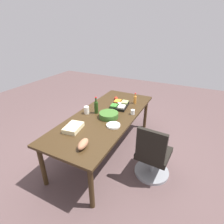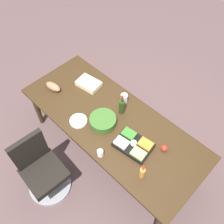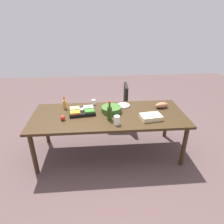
{
  "view_description": "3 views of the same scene",
  "coord_description": "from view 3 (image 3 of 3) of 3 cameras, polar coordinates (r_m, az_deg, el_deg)",
  "views": [
    {
      "loc": [
        2.45,
        1.37,
        2.22
      ],
      "look_at": [
        -0.1,
        0.09,
        0.8
      ],
      "focal_mm": 28.19,
      "sensor_mm": 36.0,
      "label": 1
    },
    {
      "loc": [
        -1.27,
        1.28,
        3.32
      ],
      "look_at": [
        0.04,
        -0.05,
        0.85
      ],
      "focal_mm": 39.99,
      "sensor_mm": 36.0,
      "label": 2
    },
    {
      "loc": [
        -0.18,
        -2.85,
        2.22
      ],
      "look_at": [
        0.05,
        -0.01,
        0.81
      ],
      "focal_mm": 31.3,
      "sensor_mm": 36.0,
      "label": 3
    }
  ],
  "objects": [
    {
      "name": "wine_bottle",
      "position": [
        2.99,
        -0.68,
        -0.27
      ],
      "size": [
        0.08,
        0.08,
        0.31
      ],
      "color": "#223C14",
      "rests_on": "conference_table"
    },
    {
      "name": "dressing_bottle",
      "position": [
        3.47,
        -13.64,
        2.23
      ],
      "size": [
        0.07,
        0.07,
        0.22
      ],
      "color": "#CB7F31",
      "rests_on": "conference_table"
    },
    {
      "name": "office_chair",
      "position": [
        4.27,
        1.68,
        0.44
      ],
      "size": [
        0.56,
        0.56,
        0.94
      ],
      "color": "gray",
      "rests_on": "ground"
    },
    {
      "name": "salad_bowl",
      "position": [
        3.28,
        -0.19,
        0.8
      ],
      "size": [
        0.38,
        0.38,
        0.09
      ],
      "primitive_type": "cylinder",
      "rotation": [
        0.0,
        0.0,
        0.16
      ],
      "color": "#355E23",
      "rests_on": "conference_table"
    },
    {
      "name": "sheet_cake",
      "position": [
        3.11,
        11.3,
        -1.41
      ],
      "size": [
        0.35,
        0.27,
        0.07
      ],
      "primitive_type": "cube",
      "rotation": [
        0.0,
        0.0,
        0.15
      ],
      "color": "beige",
      "rests_on": "conference_table"
    },
    {
      "name": "paper_cup",
      "position": [
        3.57,
        -5.39,
        2.89
      ],
      "size": [
        0.07,
        0.07,
        0.09
      ],
      "primitive_type": "cylinder",
      "rotation": [
        0.0,
        0.0,
        -0.02
      ],
      "color": "white",
      "rests_on": "conference_table"
    },
    {
      "name": "paper_plate_stack",
      "position": [
        3.49,
        3.33,
        1.9
      ],
      "size": [
        0.25,
        0.25,
        0.03
      ],
      "primitive_type": "cylinder",
      "rotation": [
        0.0,
        0.0,
        -0.16
      ],
      "color": "white",
      "rests_on": "conference_table"
    },
    {
      "name": "bread_loaf",
      "position": [
        3.53,
        14.32,
        1.94
      ],
      "size": [
        0.26,
        0.15,
        0.1
      ],
      "primitive_type": "ellipsoid",
      "rotation": [
        0.0,
        0.0,
        0.17
      ],
      "color": "#9E6849",
      "rests_on": "conference_table"
    },
    {
      "name": "conference_table",
      "position": [
        3.24,
        -0.92,
        -1.76
      ],
      "size": [
        2.51,
        1.03,
        0.76
      ],
      "color": "#352513",
      "rests_on": "ground"
    },
    {
      "name": "ground_plane",
      "position": [
        3.62,
        -0.84,
        -11.55
      ],
      "size": [
        10.0,
        10.0,
        0.0
      ],
      "primitive_type": "plane",
      "color": "brown"
    },
    {
      "name": "apple_red",
      "position": [
        3.11,
        -14.17,
        -1.68
      ],
      "size": [
        0.09,
        0.09,
        0.08
      ],
      "primitive_type": "sphere",
      "rotation": [
        0.0,
        0.0,
        0.27
      ],
      "color": "red",
      "rests_on": "conference_table"
    },
    {
      "name": "veggie_tray",
      "position": [
        3.27,
        -8.73,
        0.2
      ],
      "size": [
        0.46,
        0.35,
        0.09
      ],
      "color": "black",
      "rests_on": "conference_table"
    },
    {
      "name": "mayo_jar",
      "position": [
        2.89,
        1.4,
        -2.43
      ],
      "size": [
        0.1,
        0.1,
        0.14
      ],
      "primitive_type": "cylinder",
      "rotation": [
        0.0,
        0.0,
        -0.09
      ],
      "color": "white",
      "rests_on": "conference_table"
    }
  ]
}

